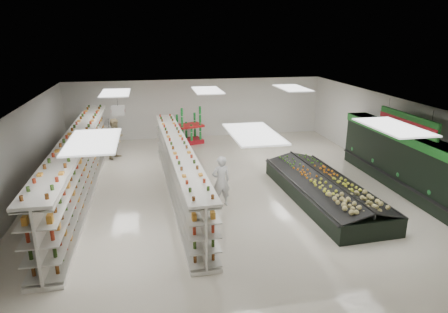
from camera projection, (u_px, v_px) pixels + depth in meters
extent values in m
plane|color=beige|center=(224.00, 189.00, 15.04)|extent=(16.00, 16.00, 0.00)
cube|color=white|center=(224.00, 105.00, 14.07)|extent=(14.00, 16.00, 0.02)
cube|color=silver|center=(197.00, 108.00, 22.05)|extent=(14.00, 0.02, 3.20)
cube|color=silver|center=(310.00, 274.00, 7.06)|extent=(14.00, 0.02, 3.20)
cube|color=silver|center=(18.00, 160.00, 13.30)|extent=(0.02, 16.00, 3.20)
cube|color=silver|center=(397.00, 139.00, 15.81)|extent=(0.02, 16.00, 3.20)
cube|color=black|center=(409.00, 164.00, 14.48)|extent=(0.80, 8.00, 2.20)
cube|color=#1D6D23|center=(412.00, 138.00, 14.19)|extent=(0.85, 8.00, 0.30)
cube|color=black|center=(401.00, 178.00, 14.60)|extent=(0.55, 7.80, 0.15)
cube|color=beige|center=(406.00, 157.00, 14.37)|extent=(0.45, 7.70, 0.03)
cube|color=beige|center=(407.00, 149.00, 14.28)|extent=(0.45, 7.70, 0.03)
cube|color=white|center=(110.00, 137.00, 11.65)|extent=(0.50, 0.06, 0.40)
cube|color=#A2121C|center=(110.00, 137.00, 11.65)|extent=(0.52, 0.02, 0.12)
cylinder|color=black|center=(109.00, 127.00, 11.56)|extent=(0.01, 0.01, 0.50)
cube|color=white|center=(118.00, 111.00, 15.40)|extent=(0.50, 0.06, 0.40)
cube|color=#A2121C|center=(118.00, 111.00, 15.40)|extent=(0.52, 0.02, 0.12)
cylinder|color=black|center=(117.00, 103.00, 15.31)|extent=(0.01, 0.01, 0.50)
cube|color=#1D6D23|center=(408.00, 122.00, 13.96)|extent=(0.10, 3.20, 0.60)
cube|color=#A2121C|center=(406.00, 122.00, 13.95)|extent=(0.03, 3.20, 0.18)
cylinder|color=black|center=(433.00, 118.00, 12.71)|extent=(0.01, 0.01, 0.50)
cylinder|color=black|center=(389.00, 105.00, 14.96)|extent=(0.01, 0.01, 0.50)
cube|color=white|center=(82.00, 190.00, 14.82)|extent=(0.94, 12.23, 0.12)
cube|color=white|center=(79.00, 165.00, 14.53)|extent=(0.09, 12.23, 2.04)
cube|color=white|center=(76.00, 137.00, 14.22)|extent=(0.94, 12.23, 0.08)
cube|color=beige|center=(75.00, 187.00, 14.74)|extent=(0.47, 12.13, 0.03)
cube|color=beige|center=(74.00, 176.00, 14.61)|extent=(0.47, 12.13, 0.03)
cube|color=beige|center=(72.00, 164.00, 14.48)|extent=(0.47, 12.13, 0.03)
cube|color=beige|center=(71.00, 153.00, 14.34)|extent=(0.47, 12.13, 0.03)
cube|color=beige|center=(70.00, 141.00, 14.21)|extent=(0.47, 12.13, 0.03)
cube|color=beige|center=(88.00, 186.00, 14.83)|extent=(0.47, 12.13, 0.03)
cube|color=beige|center=(87.00, 175.00, 14.69)|extent=(0.47, 12.13, 0.03)
cube|color=beige|center=(86.00, 164.00, 14.56)|extent=(0.47, 12.13, 0.03)
cube|color=beige|center=(85.00, 152.00, 14.43)|extent=(0.47, 12.13, 0.03)
cube|color=beige|center=(83.00, 140.00, 14.29)|extent=(0.47, 12.13, 0.03)
cube|color=white|center=(180.00, 191.00, 14.69)|extent=(1.24, 10.71, 0.11)
cube|color=white|center=(179.00, 170.00, 14.44)|extent=(0.49, 10.68, 1.78)
cube|color=white|center=(178.00, 145.00, 14.16)|extent=(1.24, 10.71, 0.07)
cube|color=beige|center=(174.00, 189.00, 14.62)|extent=(0.83, 10.60, 0.03)
cube|color=beige|center=(174.00, 179.00, 14.50)|extent=(0.83, 10.60, 0.03)
cube|color=beige|center=(173.00, 169.00, 14.38)|extent=(0.83, 10.60, 0.03)
cube|color=beige|center=(173.00, 159.00, 14.27)|extent=(0.83, 10.60, 0.03)
cube|color=beige|center=(172.00, 148.00, 14.15)|extent=(0.83, 10.60, 0.03)
cube|color=beige|center=(185.00, 188.00, 14.71)|extent=(0.83, 10.60, 0.03)
cube|color=beige|center=(185.00, 178.00, 14.59)|extent=(0.83, 10.60, 0.03)
cube|color=beige|center=(184.00, 168.00, 14.47)|extent=(0.83, 10.60, 0.03)
cube|color=beige|center=(184.00, 158.00, 14.35)|extent=(0.83, 10.60, 0.03)
cube|color=beige|center=(184.00, 148.00, 14.24)|extent=(0.83, 10.60, 0.03)
cube|color=black|center=(323.00, 192.00, 14.01)|extent=(2.38, 6.22, 0.61)
cube|color=#262626|center=(297.00, 186.00, 13.69)|extent=(0.33, 6.12, 0.05)
cube|color=#262626|center=(350.00, 181.00, 14.14)|extent=(0.33, 6.12, 0.05)
cube|color=black|center=(310.00, 182.00, 13.76)|extent=(1.41, 6.09, 0.31)
cube|color=black|center=(339.00, 179.00, 14.01)|extent=(1.41, 6.09, 0.31)
cube|color=#262626|center=(325.00, 178.00, 13.86)|extent=(0.32, 6.04, 0.22)
cube|color=#A2121C|center=(189.00, 141.00, 21.14)|extent=(1.57, 1.28, 0.23)
cube|color=#B11718|center=(189.00, 126.00, 20.88)|extent=(1.64, 1.35, 0.11)
imported|color=silver|center=(221.00, 181.00, 13.39)|extent=(0.71, 0.53, 1.77)
imported|color=#92825A|center=(116.00, 138.00, 18.49)|extent=(0.97, 1.07, 1.88)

